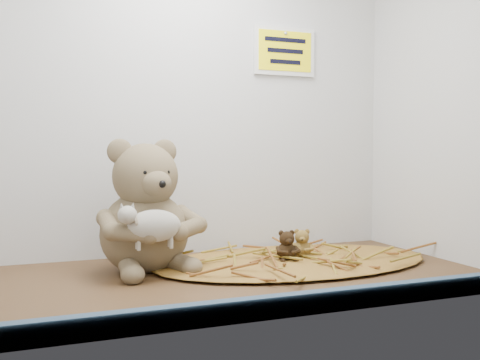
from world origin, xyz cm
name	(u,v)px	position (x,y,z in cm)	size (l,w,h in cm)	color
alcove_shell	(203,71)	(0.00, 9.00, 45.00)	(120.40, 60.20, 90.40)	#442917
front_rail	(271,307)	(0.00, -28.80, 1.80)	(119.28, 2.20, 3.60)	#3B5372
straw_bed	(294,260)	(22.73, 8.13, 0.67)	(69.67, 40.45, 1.35)	brown
main_teddy	(144,205)	(-12.56, 13.32, 14.95)	(24.11, 25.44, 29.89)	#776049
toy_lamb	(154,226)	(-12.56, 2.60, 11.56)	(14.72, 8.99, 9.51)	#B0A89E
mini_teddy_tan	(302,242)	(25.27, 9.09, 4.89)	(5.72, 6.03, 7.09)	olive
mini_teddy_brown	(287,244)	(20.19, 7.18, 5.00)	(5.90, 6.22, 7.31)	black
wall_sign	(284,51)	(30.00, 29.40, 55.00)	(16.00, 1.20, 11.00)	#FFEC0D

